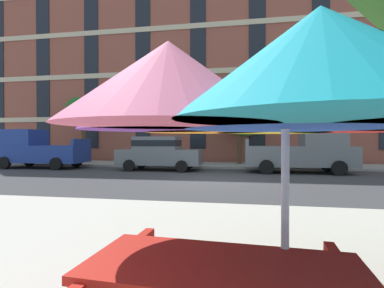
% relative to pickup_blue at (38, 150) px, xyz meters
% --- Properties ---
extents(ground_plane, '(120.00, 120.00, 0.00)m').
position_rel_pickup_blue_xyz_m(ground_plane, '(10.50, -3.70, -1.03)').
color(ground_plane, '#38383A').
extents(sidewalk_far, '(56.00, 3.60, 0.12)m').
position_rel_pickup_blue_xyz_m(sidewalk_far, '(10.50, 3.10, -0.97)').
color(sidewalk_far, gray).
rests_on(sidewalk_far, ground).
extents(apartment_building, '(40.41, 12.08, 19.20)m').
position_rel_pickup_blue_xyz_m(apartment_building, '(10.50, 11.29, 8.57)').
color(apartment_building, '#934C3D').
rests_on(apartment_building, ground).
extents(pickup_blue, '(5.10, 2.12, 2.20)m').
position_rel_pickup_blue_xyz_m(pickup_blue, '(0.00, 0.00, 0.00)').
color(pickup_blue, navy).
rests_on(pickup_blue, ground).
extents(sedan_gray, '(4.40, 1.98, 1.78)m').
position_rel_pickup_blue_xyz_m(sedan_gray, '(7.21, -0.00, -0.08)').
color(sedan_gray, slate).
rests_on(sedan_gray, ground).
extents(pickup_gray, '(5.10, 2.12, 2.20)m').
position_rel_pickup_blue_xyz_m(pickup_gray, '(14.51, 0.00, 0.00)').
color(pickup_gray, slate).
rests_on(pickup_gray, ground).
extents(street_tree_left, '(1.74, 2.03, 4.53)m').
position_rel_pickup_blue_xyz_m(street_tree_left, '(0.55, 3.42, 2.44)').
color(street_tree_left, '#4C3823').
rests_on(street_tree_left, ground).
extents(street_tree_middle, '(3.48, 3.17, 5.26)m').
position_rel_pickup_blue_xyz_m(street_tree_middle, '(11.41, 3.73, 2.41)').
color(street_tree_middle, '#4C3823').
rests_on(street_tree_middle, ground).
extents(patio_umbrella, '(3.20, 3.20, 2.19)m').
position_rel_pickup_blue_xyz_m(patio_umbrella, '(11.96, -12.70, 0.86)').
color(patio_umbrella, silver).
rests_on(patio_umbrella, ground).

